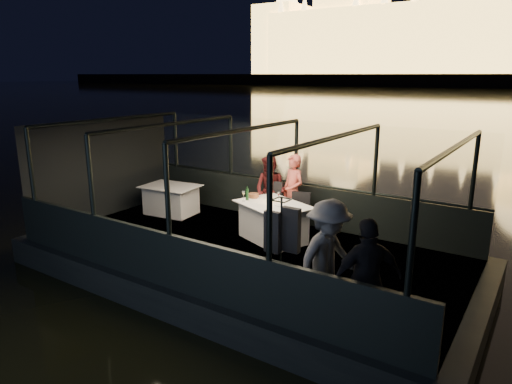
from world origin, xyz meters
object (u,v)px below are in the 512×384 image
Objects in this scene: dining_table_aft at (171,198)px; passenger_dark at (367,275)px; passenger_stripe at (328,258)px; chair_port_left at (268,207)px; chair_port_right at (297,213)px; dining_table_central at (273,222)px; person_man_maroon at (270,192)px; coat_stand at (281,242)px; wine_bottle at (247,193)px; person_woman_coral at (293,195)px.

passenger_dark is at bearing -23.74° from dining_table_aft.
dining_table_aft is at bearing 79.56° from passenger_stripe.
chair_port_right is (0.73, -0.03, 0.00)m from chair_port_left.
passenger_dark is (2.81, -2.35, 0.47)m from dining_table_central.
chair_port_left is at bearing -70.94° from person_man_maroon.
dining_table_aft is 4.99m from coat_stand.
chair_port_left is 0.85m from wine_bottle.
chair_port_right is 0.47m from person_woman_coral.
dining_table_aft is (-3.01, 0.21, 0.00)m from dining_table_central.
passenger_stripe is at bearing -68.52° from chair_port_right.
chair_port_left is at bearing 57.92° from passenger_stripe.
dining_table_aft is at bearing 176.05° from dining_table_central.
chair_port_right is 0.54× the size of coat_stand.
passenger_stripe is (2.22, -3.01, 0.10)m from person_woman_coral.
person_man_maroon is 4.63m from passenger_dark.
passenger_dark is at bearing -95.62° from passenger_stripe.
person_woman_coral is 1.02× the size of passenger_dark.
passenger_stripe is 0.68m from passenger_dark.
dining_table_central is 0.87× the size of passenger_stripe.
dining_table_central is at bearing 59.41° from passenger_stripe.
person_man_maroon reaches higher than chair_port_right.
passenger_stripe is at bearing -46.47° from chair_port_left.
passenger_dark is (3.34, -3.01, 0.40)m from chair_port_left.
chair_port_left is at bearing 125.18° from coat_stand.
person_man_maroon is at bearing 14.00° from dining_table_aft.
person_woman_coral is (2.96, 0.68, 0.36)m from dining_table_aft.
person_woman_coral is 1.10m from wine_bottle.
dining_table_aft is 3.06m from person_woman_coral.
chair_port_left is 0.62× the size of passenger_dark.
chair_port_right is 1.14m from wine_bottle.
chair_port_left is 0.73m from chair_port_right.
chair_port_right is 3.98m from passenger_dark.
coat_stand is at bearing -55.40° from chair_port_left.
dining_table_aft is at bearing -68.90° from passenger_dark.
chair_port_left is 0.62× the size of coat_stand.
passenger_dark is (2.61, -2.97, 0.40)m from chair_port_right.
chair_port_left is 3.39× the size of wine_bottle.
dining_table_central is 1.11× the size of dining_table_aft.
dining_table_aft is 2.52m from chair_port_left.
coat_stand is at bearing -56.06° from passenger_dark.
chair_port_left is at bearing 10.28° from dining_table_aft.
passenger_stripe is (2.75, -2.94, 0.10)m from person_man_maroon.
chair_port_right is at bearing 113.99° from coat_stand.
chair_port_left is at bearing -130.36° from person_woman_coral.
dining_table_aft is at bearing 152.58° from coat_stand.
chair_port_right is 0.54× the size of passenger_dark.
person_woman_coral is at bearing 50.16° from passenger_stripe.
chair_port_left is 0.34m from person_man_maroon.
coat_stand reaches higher than wine_bottle.
person_man_maroon is at bearing -148.00° from person_woman_coral.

